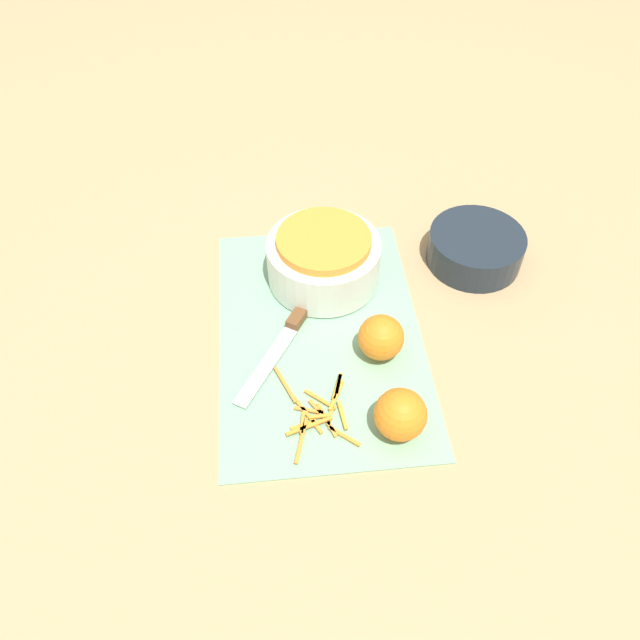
% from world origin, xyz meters
% --- Properties ---
extents(ground_plane, '(4.00, 4.00, 0.00)m').
position_xyz_m(ground_plane, '(0.00, 0.00, 0.00)').
color(ground_plane, tan).
extents(cutting_board, '(0.48, 0.31, 0.01)m').
position_xyz_m(cutting_board, '(0.00, 0.00, 0.00)').
color(cutting_board, '#84B793').
rests_on(cutting_board, ground_plane).
extents(bowl_speckled, '(0.19, 0.19, 0.09)m').
position_xyz_m(bowl_speckled, '(-0.12, 0.02, 0.05)').
color(bowl_speckled, silver).
rests_on(bowl_speckled, cutting_board).
extents(bowl_dark, '(0.16, 0.16, 0.06)m').
position_xyz_m(bowl_dark, '(-0.14, 0.28, 0.03)').
color(bowl_dark, '#1E2833').
rests_on(bowl_dark, ground_plane).
extents(knife, '(0.23, 0.15, 0.02)m').
position_xyz_m(knife, '(-0.02, -0.03, 0.01)').
color(knife, brown).
rests_on(knife, cutting_board).
extents(orange_left, '(0.07, 0.07, 0.07)m').
position_xyz_m(orange_left, '(0.05, 0.09, 0.04)').
color(orange_left, orange).
rests_on(orange_left, cutting_board).
extents(orange_right, '(0.07, 0.07, 0.07)m').
position_xyz_m(orange_right, '(0.18, 0.09, 0.04)').
color(orange_right, orange).
rests_on(orange_right, cutting_board).
extents(peel_pile, '(0.16, 0.11, 0.01)m').
position_xyz_m(peel_pile, '(0.15, -0.02, 0.01)').
color(peel_pile, orange).
rests_on(peel_pile, cutting_board).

